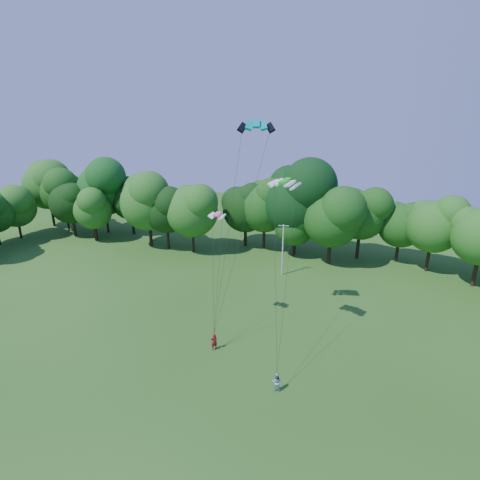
% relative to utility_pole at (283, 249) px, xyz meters
% --- Properties ---
extents(ground, '(160.00, 160.00, 0.00)m').
position_rel_utility_pole_xyz_m(ground, '(-2.32, -28.79, -3.72)').
color(ground, '#234F15').
rests_on(ground, ground).
extents(utility_pole, '(1.43, 0.31, 7.18)m').
position_rel_utility_pole_xyz_m(utility_pole, '(0.00, 0.00, 0.00)').
color(utility_pole, beige).
rests_on(utility_pole, ground).
extents(kite_flyer_left, '(0.73, 0.72, 1.69)m').
position_rel_utility_pole_xyz_m(kite_flyer_left, '(-2.31, -18.99, -2.87)').
color(kite_flyer_left, maroon).
rests_on(kite_flyer_left, ground).
extents(kite_flyer_right, '(0.82, 0.66, 1.58)m').
position_rel_utility_pole_xyz_m(kite_flyer_right, '(4.46, -22.50, -2.93)').
color(kite_flyer_right, '#96B5D1').
rests_on(kite_flyer_right, ground).
extents(kite_teal, '(3.31, 2.07, 0.82)m').
position_rel_utility_pole_xyz_m(kite_teal, '(-0.01, -13.70, 16.42)').
color(kite_teal, '#059197').
rests_on(kite_teal, ground).
extents(kite_green, '(2.96, 2.16, 0.45)m').
position_rel_utility_pole_xyz_m(kite_green, '(3.06, -15.42, 11.80)').
color(kite_green, green).
rests_on(kite_green, ground).
extents(kite_pink, '(1.78, 1.09, 0.37)m').
position_rel_utility_pole_xyz_m(kite_pink, '(-3.39, -14.86, 8.23)').
color(kite_pink, '#FF4697').
rests_on(kite_pink, ground).
extents(tree_back_west, '(10.14, 10.14, 14.74)m').
position_rel_utility_pole_xyz_m(tree_back_west, '(-34.95, 8.96, 5.49)').
color(tree_back_west, black).
rests_on(tree_back_west, ground).
extents(tree_back_center, '(11.12, 11.12, 16.18)m').
position_rel_utility_pole_xyz_m(tree_back_center, '(-0.02, 8.92, 6.38)').
color(tree_back_center, black).
rests_on(tree_back_center, ground).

